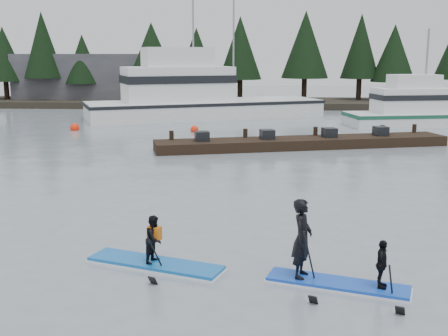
# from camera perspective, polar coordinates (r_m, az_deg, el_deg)

# --- Properties ---
(ground) EXTENTS (160.00, 160.00, 0.00)m
(ground) POSITION_cam_1_polar(r_m,az_deg,el_deg) (13.78, -1.50, -9.46)
(ground) COLOR slate
(ground) RESTS_ON ground
(far_shore) EXTENTS (70.00, 8.00, 0.60)m
(far_shore) POSITION_cam_1_polar(r_m,az_deg,el_deg) (55.03, 2.25, 6.61)
(far_shore) COLOR #2D281E
(far_shore) RESTS_ON ground
(treeline) EXTENTS (60.00, 4.00, 8.00)m
(treeline) POSITION_cam_1_polar(r_m,az_deg,el_deg) (55.06, 2.24, 6.30)
(treeline) COLOR black
(treeline) RESTS_ON ground
(waterfront_building) EXTENTS (18.00, 6.00, 5.00)m
(waterfront_building) POSITION_cam_1_polar(r_m,az_deg,el_deg) (58.85, -11.62, 8.85)
(waterfront_building) COLOR #4C4C51
(waterfront_building) RESTS_ON ground
(fishing_boat_large) EXTENTS (18.97, 11.84, 10.31)m
(fishing_boat_large) POSITION_cam_1_polar(r_m,az_deg,el_deg) (44.66, -2.64, 6.12)
(fishing_boat_large) COLOR white
(fishing_boat_large) RESTS_ON ground
(fishing_boat_medium) EXTENTS (12.34, 5.73, 7.44)m
(fishing_boat_medium) POSITION_cam_1_polar(r_m,az_deg,el_deg) (42.28, 19.84, 4.77)
(fishing_boat_medium) COLOR white
(fishing_boat_medium) RESTS_ON ground
(floating_dock) EXTENTS (15.92, 6.15, 0.53)m
(floating_dock) POSITION_cam_1_polar(r_m,az_deg,el_deg) (30.51, 8.02, 2.56)
(floating_dock) COLOR black
(floating_dock) RESTS_ON ground
(buoy_d) EXTENTS (0.48, 0.48, 0.48)m
(buoy_d) POSITION_cam_1_polar(r_m,az_deg,el_deg) (32.01, 12.33, 2.34)
(buoy_d) COLOR #FA290C
(buoy_d) RESTS_ON ground
(buoy_c) EXTENTS (0.61, 0.61, 0.61)m
(buoy_c) POSITION_cam_1_polar(r_m,az_deg,el_deg) (42.41, 19.08, 4.15)
(buoy_c) COLOR #FA290C
(buoy_c) RESTS_ON ground
(buoy_a) EXTENTS (0.61, 0.61, 0.61)m
(buoy_a) POSITION_cam_1_polar(r_m,az_deg,el_deg) (38.56, -14.92, 3.73)
(buoy_a) COLOR #FA290C
(buoy_a) RESTS_ON ground
(buoy_b) EXTENTS (0.54, 0.54, 0.54)m
(buoy_b) POSITION_cam_1_polar(r_m,az_deg,el_deg) (36.54, -3.03, 3.69)
(buoy_b) COLOR #FA290C
(buoy_b) RESTS_ON ground
(paddleboard_solo) EXTENTS (3.37, 1.85, 1.75)m
(paddleboard_solo) POSITION_cam_1_polar(r_m,az_deg,el_deg) (13.44, -7.03, -8.48)
(paddleboard_solo) COLOR #1360B2
(paddleboard_solo) RESTS_ON ground
(paddleboard_duo) EXTENTS (3.10, 1.74, 2.42)m
(paddleboard_duo) POSITION_cam_1_polar(r_m,az_deg,el_deg) (12.44, 10.31, -8.71)
(paddleboard_duo) COLOR blue
(paddleboard_duo) RESTS_ON ground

